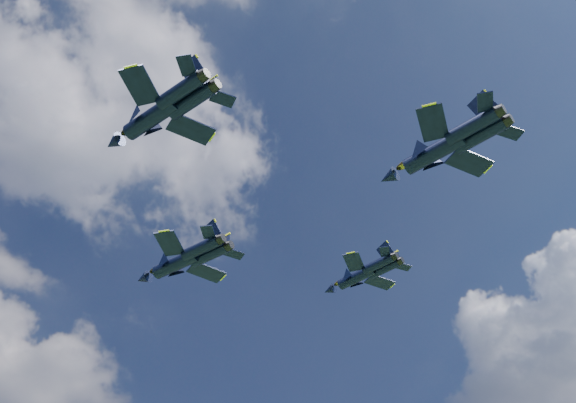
# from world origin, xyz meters

# --- Properties ---
(jet_lead) EXTENTS (12.27, 16.09, 3.96)m
(jet_lead) POSITION_xyz_m (-14.38, 12.75, 62.10)
(jet_lead) COLOR black
(jet_left) EXTENTS (12.14, 16.38, 3.96)m
(jet_left) POSITION_xyz_m (-24.40, -11.30, 61.58)
(jet_left) COLOR black
(jet_right) EXTENTS (9.95, 13.57, 3.26)m
(jet_right) POSITION_xyz_m (10.29, 7.49, 63.64)
(jet_right) COLOR black
(jet_slot) EXTENTS (12.45, 16.99, 4.07)m
(jet_slot) POSITION_xyz_m (5.66, -19.24, 61.21)
(jet_slot) COLOR black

